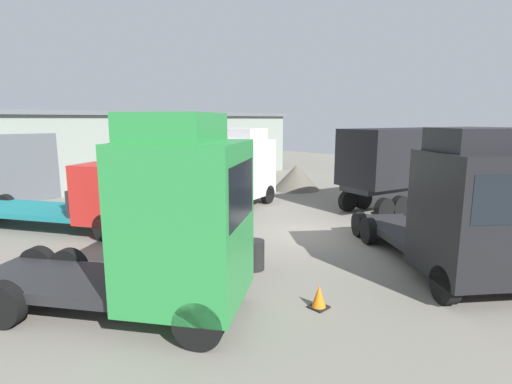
{
  "coord_description": "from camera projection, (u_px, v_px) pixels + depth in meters",
  "views": [
    {
      "loc": [
        -11.58,
        -9.46,
        4.33
      ],
      "look_at": [
        -1.29,
        1.43,
        1.6
      ],
      "focal_mm": 28.0,
      "sensor_mm": 36.0,
      "label": 1
    }
  ],
  "objects": [
    {
      "name": "oil_drum",
      "position": [
        255.0,
        255.0,
        11.62
      ],
      "size": [
        0.58,
        0.58,
        0.88
      ],
      "color": "black",
      "rests_on": "ground_plane"
    },
    {
      "name": "warehouse_building",
      "position": [
        104.0,
        147.0,
        28.11
      ],
      "size": [
        28.01,
        9.37,
        4.83
      ],
      "color": "gray",
      "rests_on": "ground_plane"
    },
    {
      "name": "tractor_unit_green",
      "position": [
        168.0,
        225.0,
        8.55
      ],
      "size": [
        5.74,
        6.59,
        4.47
      ],
      "rotation": [
        0.0,
        0.0,
        -0.94
      ],
      "color": "#28843D",
      "rests_on": "ground_plane"
    },
    {
      "name": "tractor_unit_white",
      "position": [
        238.0,
        170.0,
        20.21
      ],
      "size": [
        7.13,
        4.21,
        3.89
      ],
      "rotation": [
        0.0,
        0.0,
        0.27
      ],
      "color": "silver",
      "rests_on": "ground_plane"
    },
    {
      "name": "tractor_unit_black",
      "position": [
        466.0,
        213.0,
        10.4
      ],
      "size": [
        6.01,
        6.83,
        4.13
      ],
      "rotation": [
        0.0,
        0.0,
        -2.22
      ],
      "color": "black",
      "rests_on": "ground_plane"
    },
    {
      "name": "gravel_pile",
      "position": [
        296.0,
        177.0,
        24.87
      ],
      "size": [
        2.95,
        2.95,
        1.55
      ],
      "color": "#565147",
      "rests_on": "ground_plane"
    },
    {
      "name": "ground_plane",
      "position": [
        306.0,
        234.0,
        15.37
      ],
      "size": [
        60.0,
        60.0,
        0.0
      ],
      "primitive_type": "plane",
      "color": "slate"
    },
    {
      "name": "traffic_cone",
      "position": [
        319.0,
        298.0,
        9.26
      ],
      "size": [
        0.4,
        0.4,
        0.55
      ],
      "color": "black",
      "rests_on": "ground_plane"
    },
    {
      "name": "container_trailer_blue",
      "position": [
        429.0,
        156.0,
        20.01
      ],
      "size": [
        10.73,
        4.62,
        3.91
      ],
      "rotation": [
        0.0,
        0.0,
        -0.21
      ],
      "color": "black",
      "rests_on": "ground_plane"
    },
    {
      "name": "flatbed_truck_red",
      "position": [
        79.0,
        198.0,
        15.64
      ],
      "size": [
        6.71,
        8.75,
        2.71
      ],
      "rotation": [
        0.0,
        0.0,
        -1.01
      ],
      "color": "red",
      "rests_on": "ground_plane"
    }
  ]
}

